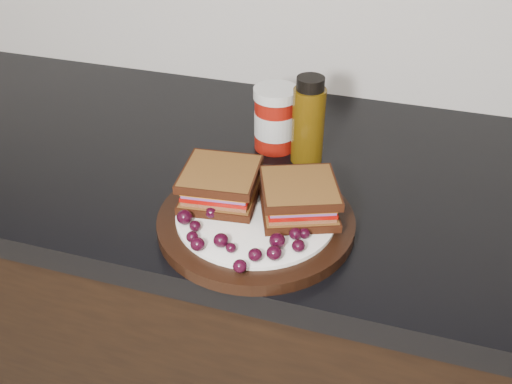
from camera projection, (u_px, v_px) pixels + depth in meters
base_cabinets at (181, 328)px, 1.27m from camera, size 3.96×0.58×0.86m
countertop at (162, 156)px, 1.01m from camera, size 3.98×0.60×0.04m
plate at (256, 221)px, 0.81m from camera, size 0.28×0.28×0.02m
sandwich_left at (221, 184)px, 0.82m from camera, size 0.12×0.12×0.05m
sandwich_right at (299, 198)px, 0.79m from camera, size 0.13×0.13×0.05m
grape_0 at (185, 217)px, 0.78m from camera, size 0.02×0.02×0.02m
grape_1 at (195, 226)px, 0.77m from camera, size 0.02×0.02×0.01m
grape_2 at (192, 237)px, 0.75m from camera, size 0.02×0.02×0.02m
grape_3 at (198, 244)px, 0.73m from camera, size 0.02×0.02×0.02m
grape_4 at (221, 240)px, 0.74m from camera, size 0.02×0.02×0.02m
grape_5 at (231, 248)px, 0.73m from camera, size 0.01×0.01×0.01m
grape_6 at (240, 266)px, 0.70m from camera, size 0.02×0.02×0.02m
grape_7 at (255, 255)px, 0.72m from camera, size 0.02×0.02×0.02m
grape_8 at (274, 253)px, 0.72m from camera, size 0.02×0.02×0.02m
grape_9 at (277, 241)px, 0.74m from camera, size 0.02×0.02×0.02m
grape_10 at (298, 246)px, 0.73m from camera, size 0.02×0.02×0.02m
grape_11 at (295, 234)px, 0.75m from camera, size 0.02×0.02×0.02m
grape_12 at (304, 233)px, 0.75m from camera, size 0.02×0.02×0.01m
grape_13 at (328, 220)px, 0.78m from camera, size 0.02×0.02×0.02m
grape_14 at (316, 207)px, 0.80m from camera, size 0.02×0.02×0.02m
grape_15 at (300, 208)px, 0.79m from camera, size 0.02×0.02×0.02m
grape_16 at (241, 181)px, 0.85m from camera, size 0.02×0.02×0.01m
grape_17 at (240, 186)px, 0.84m from camera, size 0.02×0.02×0.02m
grape_18 at (213, 186)px, 0.84m from camera, size 0.02×0.02×0.02m
grape_19 at (206, 186)px, 0.84m from camera, size 0.02×0.02×0.02m
grape_20 at (207, 205)px, 0.80m from camera, size 0.02×0.02×0.02m
grape_21 at (211, 213)px, 0.79m from camera, size 0.02×0.02×0.02m
grape_22 at (221, 194)px, 0.83m from camera, size 0.02×0.02×0.02m
grape_23 at (211, 187)px, 0.84m from camera, size 0.02×0.02×0.02m
grape_24 at (213, 200)px, 0.81m from camera, size 0.02×0.02×0.01m
condiment_jar at (275, 119)px, 0.97m from camera, size 0.10×0.10×0.11m
oil_bottle at (308, 120)px, 0.92m from camera, size 0.07×0.07×0.15m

